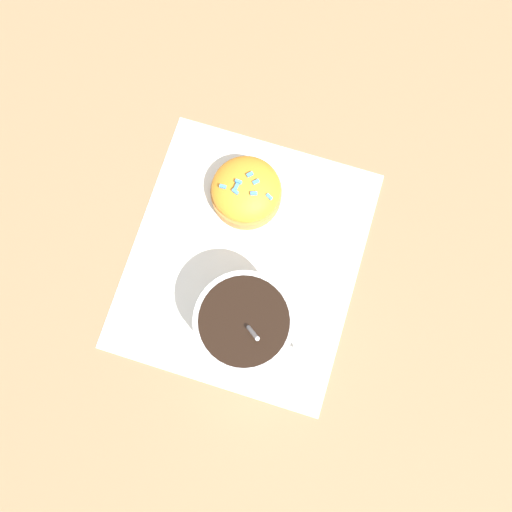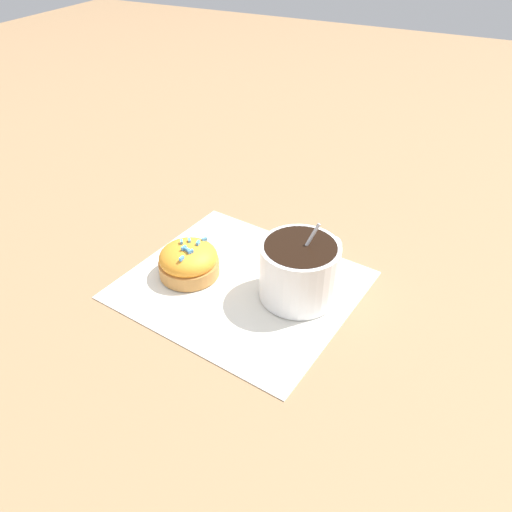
# 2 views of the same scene
# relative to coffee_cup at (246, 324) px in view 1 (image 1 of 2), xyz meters

# --- Properties ---
(ground_plane) EXTENTS (3.00, 3.00, 0.00)m
(ground_plane) POSITION_rel_coffee_cup_xyz_m (-0.07, -0.01, -0.04)
(ground_plane) COLOR #93704C
(paper_napkin) EXTENTS (0.31, 0.28, 0.00)m
(paper_napkin) POSITION_rel_coffee_cup_xyz_m (-0.07, -0.01, -0.04)
(paper_napkin) COLOR white
(paper_napkin) RESTS_ON ground_plane
(coffee_cup) EXTENTS (0.10, 0.12, 0.10)m
(coffee_cup) POSITION_rel_coffee_cup_xyz_m (0.00, 0.00, 0.00)
(coffee_cup) COLOR white
(coffee_cup) RESTS_ON paper_napkin
(frosted_pastry) EXTENTS (0.08, 0.08, 0.05)m
(frosted_pastry) POSITION_rel_coffee_cup_xyz_m (-0.14, -0.02, -0.02)
(frosted_pastry) COLOR #C18442
(frosted_pastry) RESTS_ON paper_napkin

